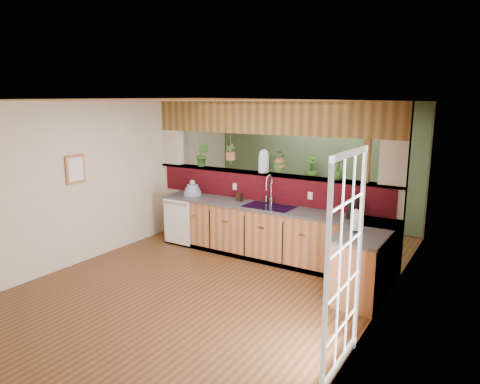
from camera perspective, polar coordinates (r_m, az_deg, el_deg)
The scene contains 28 objects.
ground at distance 6.67m, azimuth -2.14°, elevation -10.92°, with size 4.60×7.00×0.01m, color #57331B.
ceiling at distance 6.15m, azimuth -2.33°, elevation 12.03°, with size 4.60×7.00×0.01m, color brown.
wall_back at distance 9.35m, azimuth 9.89°, elevation 3.80°, with size 4.60×0.02×2.60m, color beige.
wall_left at distance 7.79m, azimuth -16.42°, elevation 1.90°, with size 0.02×7.00×2.60m, color beige.
wall_right at distance 5.37m, azimuth 18.56°, elevation -2.56°, with size 0.02×7.00×2.60m, color beige.
pass_through_partition at distance 7.42m, azimuth 3.79°, elevation 1.03°, with size 4.60×0.21×2.60m.
pass_through_ledge at distance 7.41m, azimuth 3.62°, elevation 2.42°, with size 4.60×0.21×0.04m, color brown.
header_beam at distance 7.31m, azimuth 3.72°, elevation 9.82°, with size 4.60×0.15×0.55m, color brown.
sage_backwall at distance 9.33m, azimuth 9.84°, elevation 3.78°, with size 4.55×0.02×2.55m, color #556E4B.
countertop at distance 6.85m, azimuth 7.81°, elevation -6.40°, with size 4.14×1.52×0.90m.
dishwasher at distance 7.87m, azimuth -8.44°, elevation -3.94°, with size 0.58×0.03×0.82m.
navy_sink at distance 7.08m, azimuth 3.90°, elevation -2.57°, with size 0.82×0.50×0.18m.
french_door at distance 4.25m, azimuth 13.76°, elevation -9.58°, with size 0.06×1.02×2.16m, color white.
framed_print at distance 7.23m, azimuth -21.10°, elevation 2.86°, with size 0.04×0.35×0.45m.
faucet at distance 7.17m, azimuth 3.98°, elevation 0.50°, with size 0.22×0.22×0.51m.
dish_stack at distance 7.93m, azimuth -6.34°, elevation 0.21°, with size 0.33×0.33×0.29m.
soap_dispenser at distance 7.41m, azimuth -0.06°, elevation -0.44°, with size 0.09×0.09×0.21m, color #372014.
coffee_maker at distance 6.56m, azimuth 14.82°, elevation -2.26°, with size 0.15×0.25×0.27m.
paper_towel at distance 5.88m, azimuth 15.16°, elevation -3.76°, with size 0.14×0.14×0.31m.
glass_jar at distance 7.41m, azimuth 3.18°, elevation 4.15°, with size 0.18×0.18×0.40m.
ledge_plant_left at distance 8.11m, azimuth -5.03°, elevation 4.93°, with size 0.24×0.19×0.44m, color #2F581E.
ledge_plant_right at distance 6.88m, azimuth 12.96°, elevation 3.10°, with size 0.20×0.20×0.36m, color #2F581E.
hanging_plant_a at distance 7.73m, azimuth -1.29°, elevation 5.92°, with size 0.19×0.17×0.49m.
hanging_plant_b at distance 7.24m, azimuth 5.39°, elevation 5.43°, with size 0.40×0.37×0.54m.
shelving_console at distance 9.42m, azimuth 6.82°, elevation -0.99°, with size 1.45×0.39×0.96m, color black.
shelf_plant_a at distance 9.54m, azimuth 3.89°, elevation 3.59°, with size 0.24×0.17×0.47m, color #2F581E.
shelf_plant_b at distance 9.11m, azimuth 9.54°, elevation 3.17°, with size 0.28×0.28×0.50m, color #2F581E.
floor_plant at distance 8.50m, azimuth 14.36°, elevation -3.34°, with size 0.73×0.64×0.82m, color #2F581E.
Camera 1 is at (3.45, -5.09, 2.58)m, focal length 32.00 mm.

